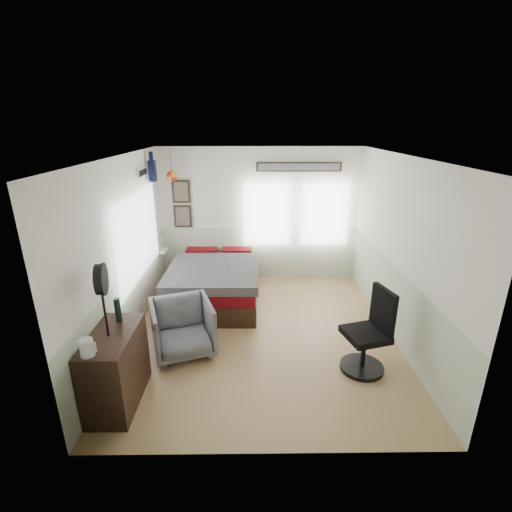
# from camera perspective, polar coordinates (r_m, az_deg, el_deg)

# --- Properties ---
(ground_plane) EXTENTS (4.00, 4.50, 0.01)m
(ground_plane) POSITION_cam_1_polar(r_m,az_deg,el_deg) (5.95, 1.03, -11.84)
(ground_plane) COLOR tan
(room_shell) EXTENTS (4.02, 4.52, 2.71)m
(room_shell) POSITION_cam_1_polar(r_m,az_deg,el_deg) (5.47, 0.26, 3.80)
(room_shell) COLOR white
(room_shell) RESTS_ON ground_plane
(wall_decor) EXTENTS (3.55, 1.32, 1.44)m
(wall_decor) POSITION_cam_1_polar(r_m,az_deg,el_deg) (7.16, -8.37, 11.42)
(wall_decor) COLOR #312318
(wall_decor) RESTS_ON room_shell
(bed) EXTENTS (1.62, 2.22, 0.70)m
(bed) POSITION_cam_1_polar(r_m,az_deg,el_deg) (6.92, -6.32, -3.96)
(bed) COLOR black
(bed) RESTS_ON ground_plane
(dresser) EXTENTS (0.48, 1.00, 0.90)m
(dresser) POSITION_cam_1_polar(r_m,az_deg,el_deg) (4.75, -20.72, -15.83)
(dresser) COLOR black
(dresser) RESTS_ON ground_plane
(armchair) EXTENTS (1.05, 1.06, 0.77)m
(armchair) POSITION_cam_1_polar(r_m,az_deg,el_deg) (5.45, -11.23, -10.75)
(armchair) COLOR slate
(armchair) RESTS_ON ground_plane
(nightstand) EXTENTS (0.49, 0.41, 0.44)m
(nightstand) POSITION_cam_1_polar(r_m,az_deg,el_deg) (7.53, -2.61, -2.84)
(nightstand) COLOR black
(nightstand) RESTS_ON ground_plane
(task_chair) EXTENTS (0.63, 0.63, 1.15)m
(task_chair) POSITION_cam_1_polar(r_m,az_deg,el_deg) (5.18, 17.02, -11.96)
(task_chair) COLOR black
(task_chair) RESTS_ON ground_plane
(kettle) EXTENTS (0.16, 0.14, 0.18)m
(kettle) POSITION_cam_1_polar(r_m,az_deg,el_deg) (4.19, -24.58, -12.71)
(kettle) COLOR silver
(kettle) RESTS_ON dresser
(bottle) EXTENTS (0.07, 0.07, 0.29)m
(bottle) POSITION_cam_1_polar(r_m,az_deg,el_deg) (4.69, -20.49, -7.80)
(bottle) COLOR black
(bottle) RESTS_ON dresser
(stand_fan) EXTENTS (0.15, 0.35, 0.85)m
(stand_fan) POSITION_cam_1_polar(r_m,az_deg,el_deg) (4.21, -22.74, -3.53)
(stand_fan) COLOR black
(stand_fan) RESTS_ON dresser
(black_bag) EXTENTS (0.35, 0.27, 0.18)m
(black_bag) POSITION_cam_1_polar(r_m,az_deg,el_deg) (7.42, -2.65, -0.63)
(black_bag) COLOR black
(black_bag) RESTS_ON nightstand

